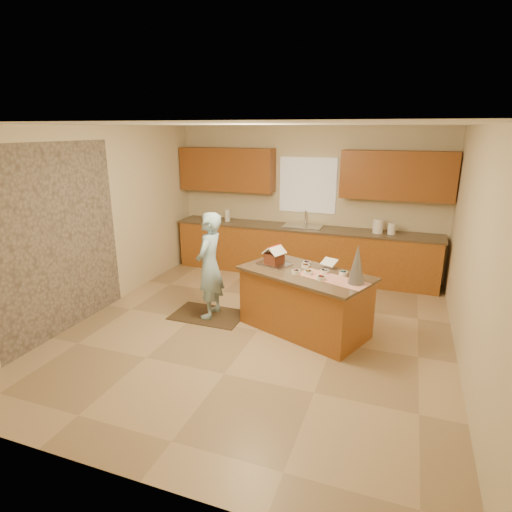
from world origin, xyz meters
The scene contains 28 objects.
floor centered at (0.00, 0.00, 0.00)m, with size 5.50×5.50×0.00m, color tan.
ceiling centered at (0.00, 0.00, 2.70)m, with size 5.50×5.50×0.00m, color silver.
wall_back centered at (0.00, 2.75, 1.35)m, with size 5.50×5.50×0.00m, color beige.
wall_front centered at (0.00, -2.75, 1.35)m, with size 5.50×5.50×0.00m, color beige.
wall_left centered at (-2.50, 0.00, 1.35)m, with size 5.50×5.50×0.00m, color beige.
wall_right centered at (2.50, 0.00, 1.35)m, with size 5.50×5.50×0.00m, color beige.
stone_accent centered at (-2.48, -0.80, 1.25)m, with size 2.50×2.50×0.00m, color gray.
window_curtain centered at (0.00, 2.72, 1.65)m, with size 1.05×0.03×1.00m, color white.
back_counter_base centered at (0.00, 2.45, 0.44)m, with size 4.80×0.60×0.88m, color #A55B22.
back_counter_top centered at (0.00, 2.45, 0.90)m, with size 4.85×0.63×0.04m, color brown.
upper_cabinet_left centered at (-1.55, 2.57, 1.90)m, with size 1.85×0.35×0.80m, color brown.
upper_cabinet_right centered at (1.55, 2.57, 1.90)m, with size 1.85×0.35×0.80m, color brown.
sink centered at (0.00, 2.45, 0.89)m, with size 0.70×0.45×0.12m, color silver.
faucet centered at (0.00, 2.63, 1.06)m, with size 0.03×0.03×0.28m, color silver.
island_base centered at (0.58, 0.24, 0.40)m, with size 1.64×0.82×0.80m, color #A55B22.
island_top centered at (0.58, 0.24, 0.82)m, with size 1.71×0.89×0.04m, color brown.
table_runner centered at (0.96, 0.09, 0.84)m, with size 0.91×0.33×0.01m, color red.
baking_tray centered at (0.10, 0.39, 0.85)m, with size 0.42×0.31×0.02m, color silver.
cookbook centered at (0.84, 0.51, 0.92)m, with size 0.20×0.02×0.16m, color white.
tinsel_tree centered at (1.26, 0.02, 1.09)m, with size 0.20×0.20×0.50m, color #A0A2AB.
rug centered at (-0.86, 0.21, 0.01)m, with size 1.04×0.68×0.01m, color black.
boy centered at (-0.81, 0.21, 0.78)m, with size 0.56×0.37×1.54m, color #92B9CF.
canister_a centered at (1.31, 2.45, 1.02)m, with size 0.15×0.15×0.21m, color white.
canister_b centered at (1.32, 2.45, 1.04)m, with size 0.17×0.17×0.25m, color white.
canister_c centered at (1.55, 2.45, 1.02)m, with size 0.13×0.13×0.19m, color white.
paper_towel centered at (-1.51, 2.45, 1.03)m, with size 0.10×0.10×0.23m, color white.
gingerbread_house centered at (0.10, 0.39, 0.96)m, with size 0.33×0.33×0.26m.
candy_bowls centered at (0.70, 0.26, 0.86)m, with size 0.70×0.64×0.05m.
Camera 1 is at (1.75, -4.92, 2.66)m, focal length 29.54 mm.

